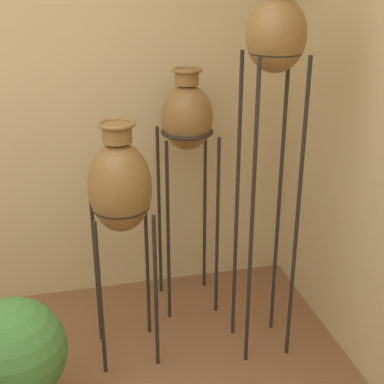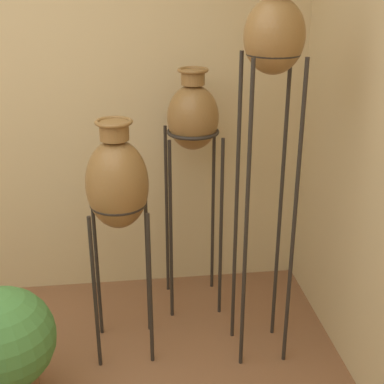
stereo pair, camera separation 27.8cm
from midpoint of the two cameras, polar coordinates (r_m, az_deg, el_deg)
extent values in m
cylinder|color=#28231E|center=(2.58, 8.90, -3.92)|extent=(0.02, 0.02, 1.59)
cylinder|color=#28231E|center=(2.65, 13.81, -3.58)|extent=(0.02, 0.02, 1.59)
cylinder|color=#28231E|center=(2.78, 7.62, -1.81)|extent=(0.02, 0.02, 1.59)
cylinder|color=#28231E|center=(2.85, 12.21, -1.55)|extent=(0.02, 0.02, 1.59)
torus|color=#28231E|center=(2.49, 11.96, 14.22)|extent=(0.24, 0.24, 0.02)
ellipsoid|color=olive|center=(2.48, 12.11, 15.93)|extent=(0.27, 0.27, 0.33)
cylinder|color=#28231E|center=(3.04, 0.35, -4.51)|extent=(0.02, 0.02, 1.10)
cylinder|color=#28231E|center=(3.09, 5.70, -4.19)|extent=(0.02, 0.02, 1.10)
cylinder|color=#28231E|center=(3.30, -0.30, -2.26)|extent=(0.02, 0.02, 1.10)
cylinder|color=#28231E|center=(3.34, 4.63, -2.00)|extent=(0.02, 0.02, 1.10)
torus|color=#28231E|center=(2.99, 2.78, 6.39)|extent=(0.30, 0.30, 0.02)
ellipsoid|color=olive|center=(2.97, 2.81, 7.90)|extent=(0.29, 0.29, 0.36)
cylinder|color=olive|center=(2.93, 2.89, 12.09)|extent=(0.13, 0.13, 0.08)
torus|color=olive|center=(2.92, 2.90, 12.84)|extent=(0.17, 0.17, 0.02)
cylinder|color=#28231E|center=(2.74, -7.42, -10.92)|extent=(0.02, 0.02, 0.87)
cylinder|color=#28231E|center=(2.74, -1.55, -10.62)|extent=(0.02, 0.02, 0.87)
cylinder|color=#28231E|center=(2.97, -7.45, -8.02)|extent=(0.02, 0.02, 0.87)
cylinder|color=#28231E|center=(2.98, -2.08, -7.75)|extent=(0.02, 0.02, 0.87)
torus|color=#28231E|center=(2.65, -4.91, -1.29)|extent=(0.28, 0.28, 0.02)
ellipsoid|color=olive|center=(2.62, -4.98, 0.76)|extent=(0.31, 0.31, 0.45)
cylinder|color=olive|center=(2.53, -5.19, 6.47)|extent=(0.14, 0.14, 0.09)
torus|color=olive|center=(2.52, -5.22, 7.41)|extent=(0.18, 0.18, 0.02)
torus|color=brown|center=(2.69, -16.13, -17.91)|extent=(0.29, 0.29, 0.02)
sphere|color=#47843D|center=(2.59, -16.56, -14.88)|extent=(0.47, 0.47, 0.47)
camera|label=1|loc=(0.14, -87.14, 1.17)|focal=50.00mm
camera|label=2|loc=(0.14, 92.86, -1.17)|focal=50.00mm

